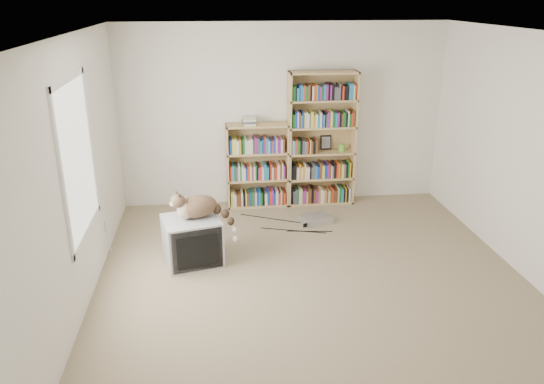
{
  "coord_description": "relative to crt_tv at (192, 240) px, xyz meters",
  "views": [
    {
      "loc": [
        -0.99,
        -4.68,
        2.83
      ],
      "look_at": [
        -0.33,
        1.0,
        0.69
      ],
      "focal_mm": 35.0,
      "sensor_mm": 36.0,
      "label": 1
    }
  ],
  "objects": [
    {
      "name": "floor",
      "position": [
        1.26,
        -0.72,
        -0.26
      ],
      "size": [
        4.5,
        5.0,
        0.01
      ],
      "primitive_type": "cube",
      "color": "gray",
      "rests_on": "ground"
    },
    {
      "name": "bookcase_short",
      "position": [
        0.88,
        1.64,
        0.28
      ],
      "size": [
        0.85,
        0.3,
        1.17
      ],
      "color": "tan",
      "rests_on": "floor"
    },
    {
      "name": "wall_front",
      "position": [
        1.26,
        -3.22,
        0.99
      ],
      "size": [
        4.5,
        0.02,
        2.5
      ],
      "primitive_type": "cube",
      "color": "white",
      "rests_on": "floor"
    },
    {
      "name": "book_stack",
      "position": [
        0.78,
        1.63,
        0.96
      ],
      "size": [
        0.21,
        0.28,
        0.09
      ],
      "primitive_type": "cube",
      "color": "red",
      "rests_on": "bookcase_short"
    },
    {
      "name": "wall_left",
      "position": [
        -0.99,
        -0.72,
        0.99
      ],
      "size": [
        0.02,
        5.0,
        2.5
      ],
      "primitive_type": "cube",
      "color": "white",
      "rests_on": "floor"
    },
    {
      "name": "wall_right",
      "position": [
        3.51,
        -0.72,
        0.99
      ],
      "size": [
        0.02,
        5.0,
        2.5
      ],
      "primitive_type": "cube",
      "color": "white",
      "rests_on": "floor"
    },
    {
      "name": "cat",
      "position": [
        0.13,
        0.03,
        0.35
      ],
      "size": [
        0.75,
        0.47,
        0.54
      ],
      "rotation": [
        0.0,
        0.0,
        0.36
      ],
      "color": "#362216",
      "rests_on": "crt_tv"
    },
    {
      "name": "ceiling",
      "position": [
        1.26,
        -0.72,
        2.24
      ],
      "size": [
        4.5,
        5.0,
        0.02
      ],
      "primitive_type": "cube",
      "color": "white",
      "rests_on": "wall_back"
    },
    {
      "name": "window",
      "position": [
        -0.98,
        -0.52,
        1.14
      ],
      "size": [
        0.02,
        1.22,
        1.52
      ],
      "primitive_type": "cube",
      "color": "white",
      "rests_on": "wall_left"
    },
    {
      "name": "wall_outlet",
      "position": [
        -0.98,
        0.34,
        0.06
      ],
      "size": [
        0.01,
        0.08,
        0.13
      ],
      "primitive_type": "cube",
      "color": "silver",
      "rests_on": "wall_left"
    },
    {
      "name": "crt_tv",
      "position": [
        0.0,
        0.0,
        0.0
      ],
      "size": [
        0.71,
        0.67,
        0.52
      ],
      "rotation": [
        0.0,
        0.0,
        0.24
      ],
      "color": "#ABABAD",
      "rests_on": "floor"
    },
    {
      "name": "bookcase_tall",
      "position": [
        1.78,
        1.64,
        0.63
      ],
      "size": [
        0.93,
        0.3,
        1.87
      ],
      "color": "tan",
      "rests_on": "floor"
    },
    {
      "name": "framed_print",
      "position": [
        1.86,
        1.72,
        0.6
      ],
      "size": [
        0.15,
        0.05,
        0.2
      ],
      "primitive_type": "cube",
      "rotation": [
        -0.17,
        0.0,
        0.0
      ],
      "color": "black",
      "rests_on": "bookcase_tall"
    },
    {
      "name": "dvd_player",
      "position": [
        1.59,
        0.91,
        -0.21
      ],
      "size": [
        0.46,
        0.39,
        0.09
      ],
      "primitive_type": "cube",
      "rotation": [
        0.0,
        0.0,
        0.33
      ],
      "color": "#B8B8BD",
      "rests_on": "floor"
    },
    {
      "name": "green_mug",
      "position": [
        2.07,
        1.62,
        0.55
      ],
      "size": [
        0.09,
        0.09,
        0.09
      ],
      "primitive_type": "cylinder",
      "color": "#5EB935",
      "rests_on": "bookcase_tall"
    },
    {
      "name": "wall_back",
      "position": [
        1.26,
        1.78,
        0.99
      ],
      "size": [
        4.5,
        0.02,
        2.5
      ],
      "primitive_type": "cube",
      "color": "white",
      "rests_on": "floor"
    },
    {
      "name": "floor_cables",
      "position": [
        0.93,
        0.86,
        -0.26
      ],
      "size": [
        1.2,
        0.7,
        0.01
      ],
      "primitive_type": null,
      "color": "black",
      "rests_on": "floor"
    }
  ]
}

